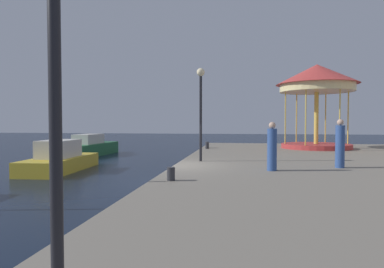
{
  "coord_description": "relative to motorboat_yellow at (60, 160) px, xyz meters",
  "views": [
    {
      "loc": [
        2.69,
        -13.24,
        2.54
      ],
      "look_at": [
        0.05,
        4.53,
        1.9
      ],
      "focal_mm": 31.15,
      "sensor_mm": 36.0,
      "label": 1
    }
  ],
  "objects": [
    {
      "name": "ground_plane",
      "position": [
        6.67,
        -2.85,
        -0.59
      ],
      "size": [
        120.0,
        120.0,
        0.0
      ],
      "primitive_type": "plane",
      "color": "black"
    },
    {
      "name": "quay_dock",
      "position": [
        13.55,
        -2.85,
        -0.19
      ],
      "size": [
        13.76,
        29.52,
        0.8
      ],
      "primitive_type": "cube",
      "color": "gray",
      "rests_on": "ground"
    },
    {
      "name": "motorboat_yellow",
      "position": [
        0.0,
        0.0,
        0.0
      ],
      "size": [
        2.34,
        5.46,
        1.62
      ],
      "color": "gold",
      "rests_on": "ground"
    },
    {
      "name": "motorboat_green",
      "position": [
        -2.12,
        7.98,
        0.03
      ],
      "size": [
        2.26,
        5.91,
        1.64
      ],
      "color": "#236638",
      "rests_on": "ground"
    },
    {
      "name": "carousel",
      "position": [
        14.3,
        7.07,
        4.39
      ],
      "size": [
        5.31,
        5.31,
        5.58
      ],
      "color": "#B23333",
      "rests_on": "quay_dock"
    },
    {
      "name": "lamp_post_mid_promenade",
      "position": [
        7.56,
        -1.37,
        3.06
      ],
      "size": [
        0.36,
        0.36,
        4.14
      ],
      "color": "black",
      "rests_on": "quay_dock"
    },
    {
      "name": "bollard_north",
      "position": [
        7.04,
        6.64,
        0.41
      ],
      "size": [
        0.24,
        0.24,
        0.4
      ],
      "primitive_type": "cylinder",
      "color": "#2D2D33",
      "rests_on": "quay_dock"
    },
    {
      "name": "bollard_south",
      "position": [
        7.29,
        -6.44,
        0.41
      ],
      "size": [
        0.24,
        0.24,
        0.4
      ],
      "primitive_type": "cylinder",
      "color": "#2D2D33",
      "rests_on": "quay_dock"
    },
    {
      "name": "bollard_center",
      "position": [
        7.14,
        5.59,
        0.41
      ],
      "size": [
        0.24,
        0.24,
        0.4
      ],
      "primitive_type": "cylinder",
      "color": "#2D2D33",
      "rests_on": "quay_dock"
    },
    {
      "name": "person_mid_promenade",
      "position": [
        10.45,
        -3.91,
        1.03
      ],
      "size": [
        0.34,
        0.34,
        1.75
      ],
      "color": "#2D4C8C",
      "rests_on": "quay_dock"
    },
    {
      "name": "person_near_carousel",
      "position": [
        13.08,
        -2.75,
        1.09
      ],
      "size": [
        0.34,
        0.34,
        1.86
      ],
      "color": "#2D4C8C",
      "rests_on": "quay_dock"
    }
  ]
}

